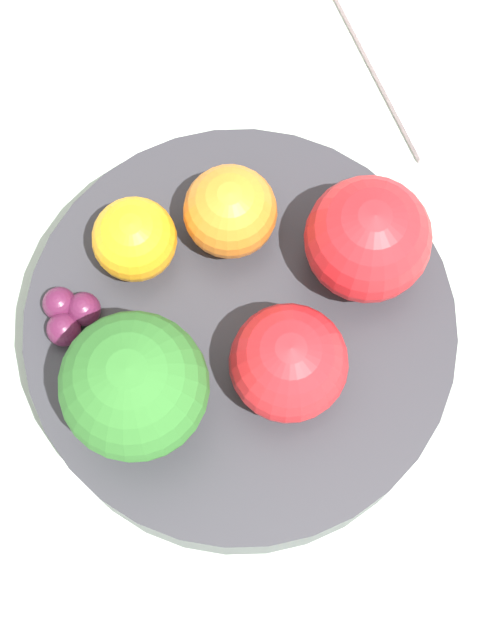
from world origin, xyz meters
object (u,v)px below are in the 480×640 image
at_px(bowl, 240,338).
at_px(grape_cluster, 69,314).
at_px(orange_back, 134,239).
at_px(broccoli, 138,392).
at_px(apple_red, 368,239).
at_px(orange_front, 230,212).
at_px(apple_green, 293,359).

bearing_deg(bowl, grape_cluster, 46.48).
bearing_deg(bowl, orange_back, 12.54).
height_order(broccoli, grape_cluster, broccoli).
xyz_separation_m(apple_red, orange_back, (0.07, 0.08, -0.01)).
height_order(orange_back, grape_cluster, orange_back).
bearing_deg(broccoli, orange_back, -36.69).
relative_size(orange_front, orange_back, 1.11).
xyz_separation_m(broccoli, orange_front, (0.04, -0.09, -0.02)).
xyz_separation_m(orange_front, grape_cluster, (0.01, 0.08, -0.01)).
xyz_separation_m(bowl, orange_back, (0.06, 0.01, 0.04)).
bearing_deg(orange_front, apple_red, -145.64).
bearing_deg(bowl, broccoli, 92.42).
bearing_deg(apple_red, apple_green, 107.21).
distance_m(bowl, grape_cluster, 0.08).
bearing_deg(orange_back, broccoli, 143.31).
distance_m(apple_red, grape_cluster, 0.14).
height_order(apple_red, grape_cluster, apple_red).
bearing_deg(apple_green, broccoli, 64.11).
relative_size(bowl, apple_red, 3.52).
xyz_separation_m(bowl, broccoli, (-0.00, 0.06, 0.06)).
bearing_deg(apple_red, orange_front, 34.36).
bearing_deg(grape_cluster, apple_red, -119.00).
bearing_deg(grape_cluster, apple_green, -145.30).
distance_m(broccoli, orange_front, 0.10).
distance_m(bowl, apple_green, 0.06).
bearing_deg(orange_front, grape_cluster, 80.31).
bearing_deg(orange_back, orange_front, -114.70).
bearing_deg(apple_red, bowl, 78.44).
height_order(bowl, orange_back, orange_back).
relative_size(orange_front, grape_cluster, 1.51).
height_order(apple_green, orange_front, apple_green).
height_order(bowl, apple_green, apple_green).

